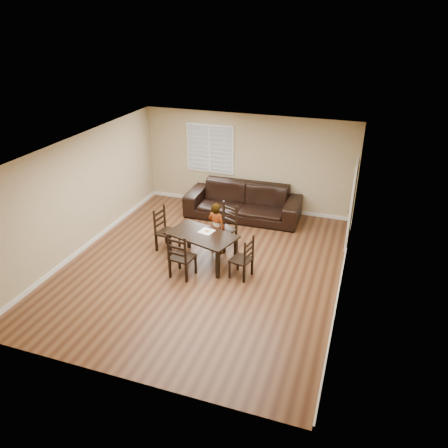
{
  "coord_description": "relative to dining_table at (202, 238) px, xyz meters",
  "views": [
    {
      "loc": [
        3.16,
        -7.77,
        5.18
      ],
      "look_at": [
        0.41,
        0.27,
        1.0
      ],
      "focal_mm": 35.0,
      "sensor_mm": 36.0,
      "label": 1
    }
  ],
  "objects": [
    {
      "name": "ground",
      "position": [
        0.08,
        -0.18,
        -0.62
      ],
      "size": [
        7.0,
        7.0,
        0.0
      ],
      "primitive_type": "plane",
      "color": "brown",
      "rests_on": "ground"
    },
    {
      "name": "dining_table",
      "position": [
        0.0,
        0.0,
        0.0
      ],
      "size": [
        1.69,
        1.24,
        0.71
      ],
      "rotation": [
        0.0,
        0.0,
        -0.28
      ],
      "color": "black",
      "rests_on": "ground"
    },
    {
      "name": "napkin",
      "position": [
        0.05,
        0.16,
        0.09
      ],
      "size": [
        0.36,
        0.36,
        0.0
      ],
      "primitive_type": "cube",
      "rotation": [
        0.0,
        0.0,
        -0.21
      ],
      "color": "silver",
      "rests_on": "dining_table"
    },
    {
      "name": "child",
      "position": [
        0.15,
        0.53,
        0.01
      ],
      "size": [
        0.53,
        0.43,
        1.27
      ],
      "primitive_type": "imported",
      "rotation": [
        0.0,
        0.0,
        2.84
      ],
      "color": "gray",
      "rests_on": "ground"
    },
    {
      "name": "chair_right",
      "position": [
        1.11,
        -0.31,
        -0.18
      ],
      "size": [
        0.48,
        0.5,
        0.96
      ],
      "rotation": [
        0.0,
        0.0,
        -1.77
      ],
      "color": "black",
      "rests_on": "ground"
    },
    {
      "name": "chair_left",
      "position": [
        -1.12,
        0.31,
        -0.15
      ],
      "size": [
        0.5,
        0.53,
        1.05
      ],
      "rotation": [
        0.0,
        0.0,
        1.42
      ],
      "color": "black",
      "rests_on": "ground"
    },
    {
      "name": "chair_near",
      "position": [
        0.29,
        0.94,
        -0.13
      ],
      "size": [
        0.64,
        0.62,
        1.08
      ],
      "rotation": [
        0.0,
        0.0,
        -0.45
      ],
      "color": "black",
      "rests_on": "ground"
    },
    {
      "name": "chair_far",
      "position": [
        -0.21,
        -0.79,
        -0.14
      ],
      "size": [
        0.53,
        0.51,
        1.06
      ],
      "rotation": [
        0.0,
        0.0,
        3.0
      ],
      "color": "black",
      "rests_on": "ground"
    },
    {
      "name": "sofa",
      "position": [
        0.17,
        2.62,
        -0.17
      ],
      "size": [
        3.13,
        1.28,
        0.91
      ],
      "primitive_type": "imported",
      "rotation": [
        0.0,
        0.0,
        0.02
      ],
      "color": "black",
      "rests_on": "ground"
    },
    {
      "name": "donut",
      "position": [
        0.07,
        0.16,
        0.11
      ],
      "size": [
        0.09,
        0.09,
        0.03
      ],
      "color": "#BA8B42",
      "rests_on": "napkin"
    },
    {
      "name": "room",
      "position": [
        0.11,
        -0.01,
        1.19
      ],
      "size": [
        6.04,
        7.04,
        2.72
      ],
      "color": "tan",
      "rests_on": "ground"
    }
  ]
}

